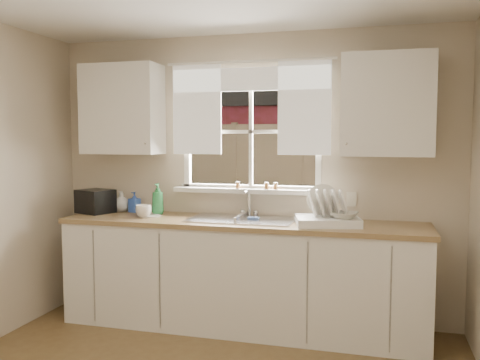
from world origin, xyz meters
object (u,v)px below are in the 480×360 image
(dish_rack, at_px, (327,216))
(cup, at_px, (144,211))
(black_appliance, at_px, (95,201))
(soap_bottle_a, at_px, (158,199))

(dish_rack, distance_m, cup, 1.57)
(cup, relative_size, black_appliance, 0.47)
(black_appliance, bearing_deg, cup, 7.39)
(dish_rack, relative_size, cup, 4.11)
(dish_rack, bearing_deg, cup, -179.11)
(cup, height_order, black_appliance, black_appliance)
(soap_bottle_a, height_order, cup, soap_bottle_a)
(cup, xyz_separation_m, black_appliance, (-0.54, 0.12, 0.05))
(soap_bottle_a, xyz_separation_m, cup, (-0.05, -0.18, -0.09))
(soap_bottle_a, bearing_deg, dish_rack, -6.53)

